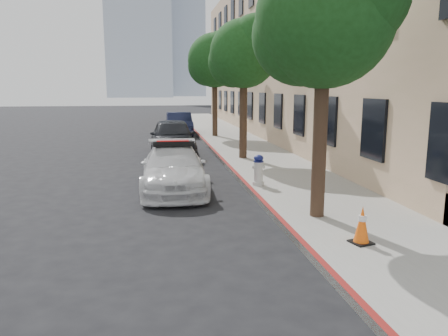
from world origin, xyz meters
The scene contains 13 objects.
ground centered at (0.00, 0.00, 0.00)m, with size 120.00×120.00×0.00m, color black.
sidewalk centered at (3.60, 10.00, 0.07)m, with size 3.20×50.00×0.15m, color gray.
curb_strip centered at (2.06, 10.00, 0.07)m, with size 0.12×50.00×0.15m, color maroon.
building centered at (9.20, 15.00, 5.00)m, with size 8.00×36.00×10.00m, color tan.
tower_right centered at (9.00, 135.00, 22.00)m, with size 14.00×14.00×44.00m, color #9EA8B7.
tree_near centered at (2.93, -2.01, 4.27)m, with size 2.92×2.82×5.62m.
tree_mid centered at (2.93, 5.99, 4.16)m, with size 2.77×2.64×5.43m.
tree_far centered at (2.93, 13.99, 4.39)m, with size 3.10×3.00×5.81m.
police_car centered at (-0.02, 1.54, 0.64)m, with size 1.88×4.43×1.42m.
parked_car_mid centered at (0.23, 8.02, 0.79)m, with size 1.85×4.61×1.57m, color black.
parked_car_far centered at (0.97, 15.95, 0.69)m, with size 1.46×4.17×1.38m, color #161A37.
fire_hydrant centered at (2.35, 1.13, 0.58)m, with size 0.37×0.34×0.87m.
traffic_cone centered at (3.06, -3.74, 0.49)m, with size 0.43×0.43×0.68m.
Camera 1 is at (-0.53, -10.68, 2.90)m, focal length 35.00 mm.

